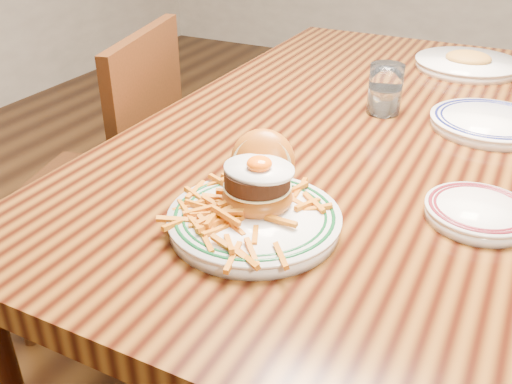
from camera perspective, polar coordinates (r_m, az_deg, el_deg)
The scene contains 8 objects.
floor at distance 1.74m, azimuth 7.46°, elevation -16.58°, with size 6.00×6.00×0.00m, color black.
table at distance 1.35m, azimuth 9.26°, elevation 3.47°, with size 0.85×1.60×0.75m.
chair_left at distance 1.64m, azimuth -13.91°, elevation 1.02°, with size 0.51×0.51×0.91m.
main_plate at distance 0.90m, azimuth -0.01°, elevation -1.17°, with size 0.27×0.29×0.13m.
side_plate at distance 0.98m, azimuth 21.39°, elevation -1.80°, with size 0.17×0.17×0.03m.
rear_plate at distance 1.35m, azimuth 22.33°, elevation 6.50°, with size 0.25×0.25×0.03m.
water_glass at distance 1.36m, azimuth 12.76°, elevation 9.71°, with size 0.08×0.08×0.12m.
far_plate at distance 1.76m, azimuth 20.39°, elevation 11.96°, with size 0.29×0.29×0.05m.
Camera 1 is at (0.35, -1.16, 1.24)m, focal length 40.00 mm.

